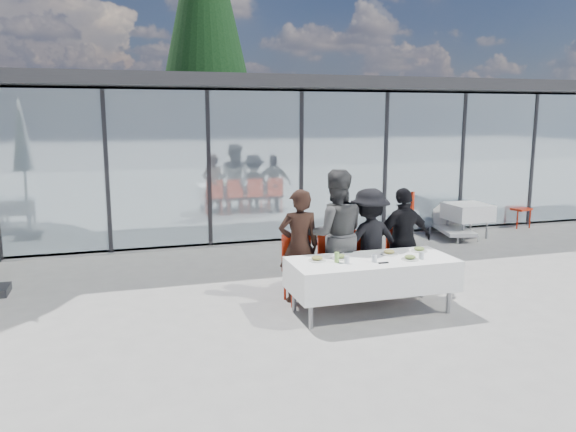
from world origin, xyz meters
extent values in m
plane|color=gray|center=(0.00, 0.00, 0.00)|extent=(90.00, 90.00, 0.00)
cube|color=gray|center=(2.00, 8.00, 0.05)|extent=(14.00, 8.00, 0.10)
cube|color=black|center=(2.00, 11.90, 1.60)|extent=(14.00, 0.20, 3.20)
cube|color=black|center=(-4.90, 8.00, 1.60)|extent=(0.20, 8.00, 3.20)
cube|color=black|center=(8.90, 8.00, 1.60)|extent=(0.20, 8.00, 3.20)
cube|color=silver|center=(2.00, 4.03, 1.60)|extent=(13.60, 0.06, 3.10)
cube|color=#2D2D30|center=(2.00, 7.60, 3.32)|extent=(14.80, 8.80, 0.24)
cube|color=#262628|center=(-2.86, 4.03, 1.60)|extent=(0.08, 0.10, 3.10)
cube|color=#262628|center=(-0.91, 4.03, 1.60)|extent=(0.08, 0.10, 3.10)
cube|color=#262628|center=(1.03, 4.03, 1.60)|extent=(0.08, 0.10, 3.10)
cube|color=#262628|center=(2.97, 4.03, 1.60)|extent=(0.08, 0.10, 3.10)
cube|color=#262628|center=(4.91, 4.03, 1.60)|extent=(0.08, 0.10, 3.10)
cube|color=#262628|center=(6.86, 4.03, 1.60)|extent=(0.08, 0.10, 3.10)
cube|color=red|center=(-0.50, 6.50, 0.45)|extent=(0.45, 0.45, 0.90)
cube|color=red|center=(1.00, 7.00, 0.45)|extent=(0.45, 0.45, 0.90)
cube|color=red|center=(3.50, 6.50, 0.45)|extent=(0.45, 0.45, 0.90)
cube|color=red|center=(5.50, 7.20, 0.45)|extent=(0.45, 0.45, 0.90)
cube|color=#173B12|center=(-6.00, 28.00, 2.20)|extent=(6.50, 2.00, 4.40)
cube|color=#173B12|center=(2.00, 28.00, 2.20)|extent=(6.50, 2.00, 4.40)
cube|color=#173B12|center=(10.00, 28.00, 2.20)|extent=(6.50, 2.00, 4.40)
cube|color=#173B12|center=(18.00, 28.00, 2.20)|extent=(6.50, 2.00, 4.40)
cube|color=#173B12|center=(26.00, 28.00, 2.20)|extent=(6.50, 2.00, 4.40)
cube|color=white|center=(0.59, -0.41, 0.54)|extent=(2.26, 0.96, 0.42)
cylinder|color=gray|center=(-0.41, -0.76, 0.35)|extent=(0.06, 0.06, 0.71)
cylinder|color=gray|center=(1.59, -0.76, 0.35)|extent=(0.06, 0.06, 0.71)
cylinder|color=gray|center=(-0.41, -0.06, 0.35)|extent=(0.06, 0.06, 0.71)
cylinder|color=gray|center=(1.59, -0.06, 0.35)|extent=(0.06, 0.06, 0.71)
imported|color=black|center=(-0.22, 0.32, 0.82)|extent=(0.65, 0.65, 1.65)
cube|color=red|center=(-0.22, 0.25, 0.45)|extent=(0.44, 0.44, 0.05)
cube|color=red|center=(-0.22, 0.45, 0.70)|extent=(0.44, 0.04, 0.55)
cylinder|color=red|center=(-0.40, 0.07, 0.21)|extent=(0.04, 0.04, 0.43)
cylinder|color=red|center=(-0.04, 0.07, 0.21)|extent=(0.04, 0.04, 0.43)
cylinder|color=red|center=(-0.40, 0.43, 0.21)|extent=(0.04, 0.04, 0.43)
cylinder|color=red|center=(-0.04, 0.43, 0.21)|extent=(0.04, 0.04, 0.43)
imported|color=#474747|center=(0.34, 0.32, 0.96)|extent=(1.09, 1.09, 1.91)
cube|color=red|center=(0.34, 0.25, 0.45)|extent=(0.44, 0.44, 0.05)
cube|color=red|center=(0.34, 0.45, 0.70)|extent=(0.44, 0.04, 0.55)
cylinder|color=red|center=(0.16, 0.07, 0.21)|extent=(0.04, 0.04, 0.43)
cylinder|color=red|center=(0.52, 0.07, 0.21)|extent=(0.04, 0.04, 0.43)
cylinder|color=red|center=(0.16, 0.43, 0.21)|extent=(0.04, 0.04, 0.43)
cylinder|color=red|center=(0.52, 0.43, 0.21)|extent=(0.04, 0.04, 0.43)
imported|color=black|center=(0.88, 0.32, 0.81)|extent=(1.15, 1.15, 1.61)
cube|color=red|center=(0.88, 0.25, 0.45)|extent=(0.44, 0.44, 0.05)
cube|color=red|center=(0.88, 0.45, 0.70)|extent=(0.44, 0.04, 0.55)
cylinder|color=red|center=(0.70, 0.07, 0.21)|extent=(0.04, 0.04, 0.43)
cylinder|color=red|center=(1.06, 0.07, 0.21)|extent=(0.04, 0.04, 0.43)
cylinder|color=red|center=(0.70, 0.43, 0.21)|extent=(0.04, 0.04, 0.43)
cylinder|color=red|center=(1.06, 0.43, 0.21)|extent=(0.04, 0.04, 0.43)
imported|color=black|center=(1.45, 0.32, 0.80)|extent=(1.00, 1.00, 1.60)
cube|color=red|center=(1.45, 0.25, 0.45)|extent=(0.44, 0.44, 0.05)
cube|color=red|center=(1.45, 0.45, 0.70)|extent=(0.44, 0.04, 0.55)
cylinder|color=red|center=(1.27, 0.07, 0.21)|extent=(0.04, 0.04, 0.43)
cylinder|color=red|center=(1.63, 0.07, 0.21)|extent=(0.04, 0.04, 0.43)
cylinder|color=red|center=(1.27, 0.43, 0.21)|extent=(0.04, 0.04, 0.43)
cylinder|color=red|center=(1.63, 0.43, 0.21)|extent=(0.04, 0.04, 0.43)
cylinder|color=white|center=(-0.16, -0.28, 0.76)|extent=(0.23, 0.23, 0.01)
ellipsoid|color=tan|center=(-0.16, -0.28, 0.79)|extent=(0.15, 0.15, 0.05)
cylinder|color=white|center=(0.17, -0.27, 0.76)|extent=(0.23, 0.23, 0.01)
ellipsoid|color=#396927|center=(0.17, -0.27, 0.79)|extent=(0.15, 0.15, 0.05)
cylinder|color=white|center=(0.93, -0.24, 0.76)|extent=(0.23, 0.23, 0.01)
ellipsoid|color=tan|center=(0.93, -0.24, 0.79)|extent=(0.15, 0.15, 0.05)
cylinder|color=white|center=(1.42, -0.21, 0.76)|extent=(0.23, 0.23, 0.01)
ellipsoid|color=#396927|center=(1.42, -0.21, 0.79)|extent=(0.15, 0.15, 0.05)
cylinder|color=white|center=(1.06, -0.59, 0.76)|extent=(0.23, 0.23, 0.01)
ellipsoid|color=#396927|center=(1.06, -0.59, 0.79)|extent=(0.15, 0.15, 0.05)
cylinder|color=#84BD4E|center=(0.06, -0.43, 0.82)|extent=(0.06, 0.06, 0.14)
cylinder|color=silver|center=(0.54, -0.56, 0.80)|extent=(0.07, 0.07, 0.10)
cylinder|color=silver|center=(1.23, -0.60, 0.80)|extent=(0.07, 0.07, 0.10)
cylinder|color=silver|center=(0.17, -0.51, 0.80)|extent=(0.07, 0.07, 0.10)
cube|color=black|center=(0.63, -0.65, 0.76)|extent=(0.14, 0.03, 0.01)
cube|color=white|center=(4.72, 3.40, 0.56)|extent=(0.86, 0.86, 0.36)
cylinder|color=gray|center=(4.42, 3.10, 0.36)|extent=(0.05, 0.05, 0.72)
cylinder|color=gray|center=(5.02, 3.10, 0.36)|extent=(0.05, 0.05, 0.72)
cylinder|color=gray|center=(4.42, 3.70, 0.36)|extent=(0.05, 0.05, 0.72)
cylinder|color=gray|center=(5.02, 3.70, 0.36)|extent=(0.05, 0.05, 0.72)
cube|color=red|center=(6.55, 3.96, 0.45)|extent=(0.55, 0.55, 0.05)
cube|color=red|center=(6.49, 4.15, 0.70)|extent=(0.43, 0.16, 0.55)
cylinder|color=red|center=(6.37, 3.78, 0.21)|extent=(0.04, 0.04, 0.43)
cylinder|color=red|center=(6.73, 3.78, 0.21)|extent=(0.04, 0.04, 0.43)
cylinder|color=red|center=(6.37, 4.14, 0.21)|extent=(0.04, 0.04, 0.43)
cylinder|color=red|center=(6.73, 4.14, 0.21)|extent=(0.04, 0.04, 0.43)
cube|color=red|center=(3.73, 4.26, 0.45)|extent=(0.60, 0.60, 0.05)
cube|color=red|center=(3.83, 4.08, 0.70)|extent=(0.40, 0.25, 0.55)
cylinder|color=red|center=(3.55, 4.08, 0.21)|extent=(0.04, 0.04, 0.43)
cylinder|color=red|center=(3.91, 4.08, 0.21)|extent=(0.04, 0.04, 0.43)
cylinder|color=red|center=(3.55, 4.44, 0.21)|extent=(0.04, 0.04, 0.43)
cylinder|color=red|center=(3.91, 4.44, 0.21)|extent=(0.04, 0.04, 0.43)
cube|color=silver|center=(4.38, 3.40, 0.18)|extent=(0.89, 1.41, 0.08)
cube|color=silver|center=(4.51, 3.93, 0.45)|extent=(0.65, 0.40, 0.54)
cylinder|color=silver|center=(4.13, 2.85, 0.07)|extent=(0.04, 0.04, 0.14)
cylinder|color=silver|center=(4.63, 2.85, 0.07)|extent=(0.04, 0.04, 0.14)
cylinder|color=silver|center=(4.13, 3.95, 0.07)|extent=(0.04, 0.04, 0.14)
cylinder|color=silver|center=(4.63, 3.95, 0.07)|extent=(0.04, 0.04, 0.14)
cylinder|color=#382316|center=(0.50, 13.00, 1.00)|extent=(0.44, 0.44, 2.00)
cone|color=black|center=(0.50, 13.00, 6.00)|extent=(4.00, 4.00, 9.00)
camera|label=1|loc=(-2.66, -7.14, 2.68)|focal=35.00mm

